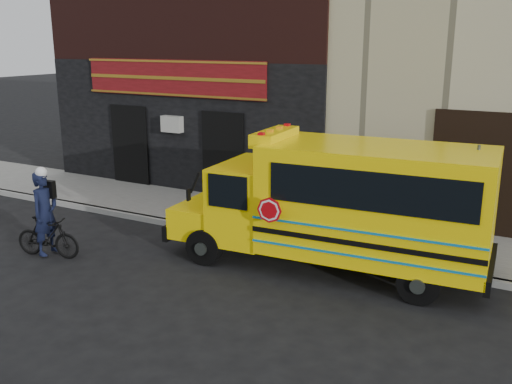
{
  "coord_description": "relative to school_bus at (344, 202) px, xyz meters",
  "views": [
    {
      "loc": [
        5.69,
        -8.98,
        4.8
      ],
      "look_at": [
        -0.18,
        1.85,
        1.49
      ],
      "focal_mm": 40.0,
      "sensor_mm": 36.0,
      "label": 1
    }
  ],
  "objects": [
    {
      "name": "ground",
      "position": [
        -1.87,
        -1.93,
        -1.51
      ],
      "size": [
        120.0,
        120.0,
        0.0
      ],
      "primitive_type": "plane",
      "color": "black",
      "rests_on": "ground"
    },
    {
      "name": "school_bus",
      "position": [
        0.0,
        0.0,
        0.0
      ],
      "size": [
        7.02,
        2.68,
        2.92
      ],
      "color": "black",
      "rests_on": "ground"
    },
    {
      "name": "sign_pole",
      "position": [
        2.46,
        0.59,
        0.07
      ],
      "size": [
        0.06,
        0.25,
        2.84
      ],
      "color": "#3D4540",
      "rests_on": "ground"
    },
    {
      "name": "curb",
      "position": [
        -1.87,
        0.67,
        -1.43
      ],
      "size": [
        40.0,
        0.2,
        0.15
      ],
      "primitive_type": "cube",
      "color": "gray",
      "rests_on": "ground"
    },
    {
      "name": "cyclist",
      "position": [
        -6.2,
        -2.39,
        -0.55
      ],
      "size": [
        0.52,
        0.74,
        1.92
      ],
      "primitive_type": "imported",
      "rotation": [
        0.0,
        0.0,
        1.67
      ],
      "color": "black",
      "rests_on": "ground"
    },
    {
      "name": "sidewalk",
      "position": [
        -1.87,
        2.17,
        -1.43
      ],
      "size": [
        40.0,
        3.0,
        0.15
      ],
      "primitive_type": "cube",
      "color": "#61605B",
      "rests_on": "ground"
    },
    {
      "name": "bicycle",
      "position": [
        -6.12,
        -2.46,
        -1.03
      ],
      "size": [
        1.64,
        0.78,
        0.95
      ],
      "primitive_type": "imported",
      "rotation": [
        0.0,
        0.0,
        1.79
      ],
      "color": "black",
      "rests_on": "ground"
    }
  ]
}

